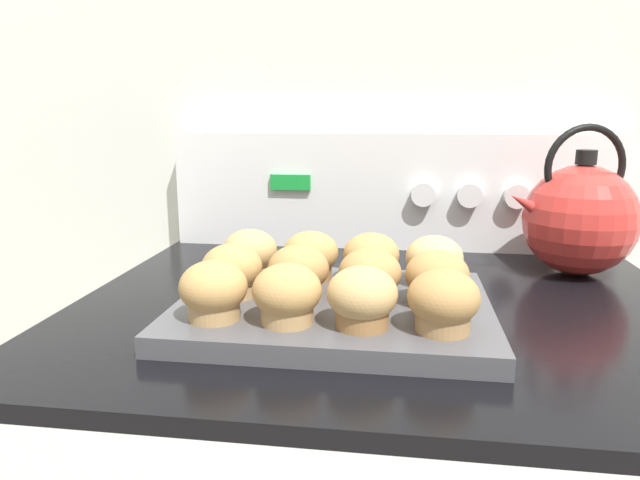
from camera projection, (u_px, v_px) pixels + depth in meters
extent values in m
cube|color=silver|center=(393.00, 80.00, 0.97)|extent=(8.00, 0.05, 2.40)
cube|color=black|center=(382.00, 304.00, 0.71)|extent=(0.74, 0.62, 0.02)
cube|color=white|center=(389.00, 191.00, 0.96)|extent=(0.73, 0.05, 0.19)
cube|color=green|center=(290.00, 182.00, 0.95)|extent=(0.07, 0.01, 0.03)
cylinder|color=white|center=(423.00, 194.00, 0.92)|extent=(0.04, 0.02, 0.04)
cylinder|color=white|center=(469.00, 195.00, 0.91)|extent=(0.04, 0.02, 0.04)
cylinder|color=white|center=(517.00, 196.00, 0.90)|extent=(0.04, 0.02, 0.04)
cylinder|color=white|center=(565.00, 197.00, 0.89)|extent=(0.04, 0.02, 0.04)
cube|color=#4C4C51|center=(334.00, 309.00, 0.64)|extent=(0.34, 0.27, 0.02)
cylinder|color=tan|center=(214.00, 307.00, 0.57)|extent=(0.05, 0.05, 0.02)
ellipsoid|color=tan|center=(213.00, 287.00, 0.57)|extent=(0.07, 0.07, 0.05)
cylinder|color=tan|center=(287.00, 311.00, 0.56)|extent=(0.05, 0.05, 0.02)
ellipsoid|color=tan|center=(287.00, 290.00, 0.56)|extent=(0.07, 0.07, 0.05)
cylinder|color=olive|center=(362.00, 315.00, 0.55)|extent=(0.05, 0.05, 0.02)
ellipsoid|color=tan|center=(362.00, 293.00, 0.55)|extent=(0.07, 0.07, 0.05)
cylinder|color=#A37A4C|center=(443.00, 319.00, 0.54)|extent=(0.05, 0.05, 0.02)
ellipsoid|color=#B2844C|center=(444.00, 297.00, 0.54)|extent=(0.07, 0.07, 0.05)
cylinder|color=tan|center=(232.00, 286.00, 0.65)|extent=(0.05, 0.05, 0.02)
ellipsoid|color=tan|center=(232.00, 267.00, 0.64)|extent=(0.07, 0.07, 0.05)
cylinder|color=tan|center=(299.00, 287.00, 0.64)|extent=(0.05, 0.05, 0.02)
ellipsoid|color=#B2844C|center=(298.00, 268.00, 0.64)|extent=(0.07, 0.07, 0.05)
cylinder|color=olive|center=(370.00, 291.00, 0.62)|extent=(0.05, 0.05, 0.02)
ellipsoid|color=#B2844C|center=(370.00, 273.00, 0.62)|extent=(0.07, 0.07, 0.05)
cylinder|color=olive|center=(436.00, 294.00, 0.62)|extent=(0.05, 0.05, 0.02)
ellipsoid|color=#B2844C|center=(437.00, 275.00, 0.61)|extent=(0.07, 0.07, 0.05)
cylinder|color=tan|center=(250.00, 267.00, 0.72)|extent=(0.05, 0.05, 0.02)
ellipsoid|color=tan|center=(250.00, 250.00, 0.72)|extent=(0.07, 0.07, 0.05)
cylinder|color=olive|center=(311.00, 269.00, 0.71)|extent=(0.05, 0.05, 0.02)
ellipsoid|color=tan|center=(311.00, 252.00, 0.71)|extent=(0.07, 0.07, 0.05)
cylinder|color=olive|center=(371.00, 271.00, 0.70)|extent=(0.05, 0.05, 0.02)
ellipsoid|color=tan|center=(371.00, 254.00, 0.70)|extent=(0.07, 0.07, 0.05)
cylinder|color=#A37A4C|center=(434.00, 275.00, 0.69)|extent=(0.05, 0.05, 0.02)
ellipsoid|color=tan|center=(434.00, 257.00, 0.68)|extent=(0.07, 0.07, 0.05)
sphere|color=red|center=(580.00, 220.00, 0.80)|extent=(0.16, 0.16, 0.16)
cylinder|color=black|center=(586.00, 157.00, 0.78)|extent=(0.03, 0.03, 0.02)
cone|color=red|center=(533.00, 207.00, 0.79)|extent=(0.09, 0.05, 0.07)
torus|color=black|center=(585.00, 167.00, 0.78)|extent=(0.12, 0.04, 0.12)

